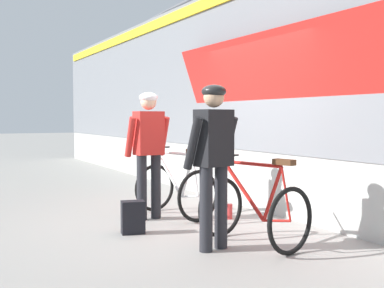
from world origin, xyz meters
name	(u,v)px	position (x,y,z in m)	size (l,w,h in m)	color
ground_plane	(186,222)	(0.00, 0.00, 0.00)	(80.00, 80.00, 0.00)	gray
train_car	(316,85)	(2.85, 0.64, 1.97)	(3.32, 21.03, 3.88)	slate
cyclist_near_in_dark	(214,152)	(-0.37, -1.37, 1.05)	(0.65, 0.40, 1.76)	#232328
cyclist_far_in_red	(149,144)	(-0.36, 0.43, 1.05)	(0.63, 0.34, 1.76)	#232328
bicycle_near_red	(254,210)	(0.11, -1.44, 0.40)	(0.94, 1.20, 0.99)	black
bicycle_far_white	(176,188)	(0.06, 0.43, 0.40)	(0.91, 1.19, 0.99)	black
backpack_on_platform	(133,217)	(-0.87, -0.28, 0.20)	(0.28, 0.18, 0.40)	black
water_bottle_near_the_bikes	(230,212)	(0.63, -0.10, 0.11)	(0.08, 0.08, 0.21)	red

